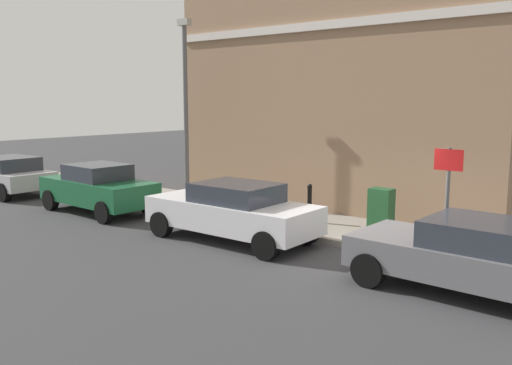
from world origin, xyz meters
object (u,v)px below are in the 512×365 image
car_grey (480,257)px  car_white (233,211)px  car_silver (7,175)px  car_green (98,188)px  bollard_near_cabinet (310,202)px  street_sign (448,186)px  utility_cabinet (381,214)px  bollard_far_kerb (241,200)px  lamppost (186,103)px

car_grey → car_white: 5.85m
car_grey → car_white: (0.12, 5.85, 0.04)m
car_grey → car_silver: car_silver is taller
car_grey → car_green: car_green is taller
bollard_near_cabinet → street_sign: street_sign is taller
utility_cabinet → bollard_far_kerb: 3.81m
car_silver → utility_cabinet: car_silver is taller
utility_cabinet → car_white: bearing=128.5°
bollard_near_cabinet → lamppost: (-0.07, 4.63, 2.60)m
car_white → utility_cabinet: 3.60m
lamppost → street_sign: bearing=-95.8°
utility_cabinet → lamppost: (0.03, 6.76, 2.62)m
bollard_far_kerb → car_green: bearing=106.9°
bollard_near_cabinet → lamppost: size_ratio=0.18×
car_grey → car_silver: (-0.09, 16.60, 0.01)m
car_silver → bollard_near_cabinet: 11.71m
street_sign → lamppost: (0.89, 8.65, 1.64)m
lamppost → car_green: bearing=147.4°
bollard_near_cabinet → street_sign: size_ratio=0.45×
car_green → lamppost: bearing=-120.9°
car_grey → bollard_far_kerb: size_ratio=4.30×
car_grey → street_sign: 2.12m
bollard_near_cabinet → bollard_far_kerb: bearing=122.8°
car_grey → lamppost: 10.41m
car_green → bollard_near_cabinet: size_ratio=3.88×
bollard_far_kerb → street_sign: bearing=-89.5°
car_grey → bollard_near_cabinet: 5.72m
car_grey → lamppost: bearing=-12.3°
bollard_far_kerb → lamppost: (0.94, 3.07, 2.60)m
car_green → car_silver: car_green is taller
car_silver → bollard_near_cabinet: size_ratio=3.80×
bollard_far_kerb → lamppost: bearing=73.0°
car_silver → street_sign: size_ratio=1.72×
car_silver → utility_cabinet: size_ratio=3.44×
car_silver → lamppost: size_ratio=0.69×
car_white → street_sign: (1.39, -4.70, 0.92)m
car_grey → street_sign: size_ratio=1.94×
car_green → car_silver: size_ratio=1.02×
street_sign → bollard_far_kerb: bearing=90.5°
utility_cabinet → bollard_far_kerb: (-0.91, 3.70, 0.02)m
car_green → car_white: bearing=-177.9°
utility_cabinet → bollard_far_kerb: size_ratio=1.11×
utility_cabinet → bollard_near_cabinet: 2.14m
car_grey → bollard_far_kerb: (1.45, 6.73, -0.00)m
car_grey → bollard_near_cabinet: car_grey is taller
car_grey → car_white: car_white is taller
bollard_far_kerb → bollard_near_cabinet: bearing=-57.2°
car_grey → street_sign: street_sign is taller
street_sign → bollard_near_cabinet: bearing=76.6°
bollard_near_cabinet → lamppost: 5.31m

